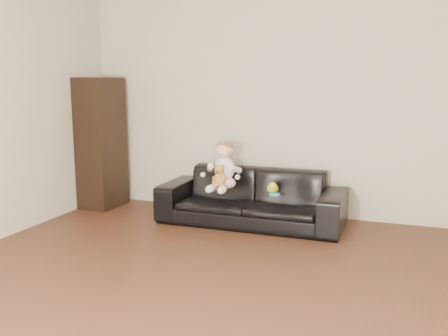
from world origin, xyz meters
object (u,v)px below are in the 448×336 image
at_px(baby, 224,168).
at_px(sofa, 251,197).
at_px(toy_green, 273,188).
at_px(cabinet, 101,143).
at_px(toy_rattle, 275,189).
at_px(teddy_bear, 219,176).
at_px(toy_blue_disc, 275,194).

bearing_deg(baby, sofa, 17.48).
height_order(baby, toy_green, baby).
bearing_deg(toy_green, baby, -178.58).
height_order(cabinet, toy_rattle, cabinet).
xyz_separation_m(baby, toy_green, (0.52, 0.01, -0.17)).
bearing_deg(teddy_bear, baby, 101.31).
bearing_deg(cabinet, teddy_bear, -10.22).
height_order(sofa, toy_blue_disc, sofa).
distance_m(toy_rattle, toy_blue_disc, 0.12).
distance_m(cabinet, toy_rattle, 2.16).
bearing_deg(toy_green, cabinet, 174.78).
bearing_deg(sofa, cabinet, 177.13).
distance_m(cabinet, toy_green, 2.14).
xyz_separation_m(toy_rattle, toy_blue_disc, (0.02, -0.11, -0.03)).
height_order(teddy_bear, toy_rattle, teddy_bear).
distance_m(cabinet, teddy_bear, 1.65).
bearing_deg(toy_blue_disc, cabinet, 172.51).
bearing_deg(toy_rattle, toy_green, -134.73).
relative_size(cabinet, teddy_bear, 6.84).
bearing_deg(toy_green, toy_blue_disc, -63.81).
bearing_deg(baby, cabinet, 168.73).
xyz_separation_m(toy_green, toy_rattle, (0.02, 0.02, -0.01)).
relative_size(sofa, teddy_bear, 8.64).
bearing_deg(baby, toy_blue_disc, -11.79).
bearing_deg(teddy_bear, toy_rattle, 26.80).
distance_m(cabinet, toy_blue_disc, 2.20).
relative_size(toy_green, toy_blue_disc, 1.21).
distance_m(baby, toy_rattle, 0.57).
distance_m(baby, teddy_bear, 0.16).
relative_size(cabinet, toy_green, 11.17).
height_order(baby, toy_rattle, baby).
bearing_deg(toy_rattle, teddy_bear, -160.71).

